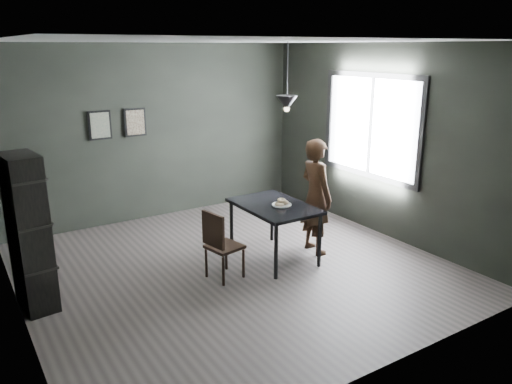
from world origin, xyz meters
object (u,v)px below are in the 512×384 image
white_plate (282,205)px  cafe_table (274,210)px  wood_chair (219,241)px  shelf_unit (29,234)px  woman (316,196)px  pendant_lamp (287,103)px

white_plate → cafe_table: bearing=122.7°
wood_chair → shelf_unit: size_ratio=0.51×
cafe_table → wood_chair: (-0.92, -0.18, -0.18)m
woman → wood_chair: size_ratio=1.82×
woman → pendant_lamp: 1.33m
cafe_table → white_plate: size_ratio=5.22×
white_plate → pendant_lamp: (0.19, 0.19, 1.29)m
cafe_table → pendant_lamp: 1.41m
white_plate → shelf_unit: size_ratio=0.14×
wood_chair → pendant_lamp: bearing=2.2°
woman → wood_chair: 1.56m
white_plate → pendant_lamp: pendant_lamp is taller
wood_chair → pendant_lamp: pendant_lamp is taller
shelf_unit → wood_chair: bearing=-20.2°
shelf_unit → pendant_lamp: (3.17, -0.21, 1.20)m
shelf_unit → woman: bearing=-13.2°
white_plate → shelf_unit: shelf_unit is taller
woman → wood_chair: bearing=95.9°
wood_chair → white_plate: bearing=-6.0°
wood_chair → shelf_unit: 2.09m
cafe_table → shelf_unit: 2.94m
cafe_table → white_plate: white_plate is taller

